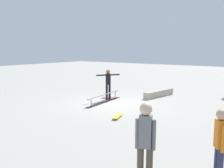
% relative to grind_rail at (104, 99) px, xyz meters
% --- Properties ---
extents(ground_plane, '(60.00, 60.00, 0.00)m').
position_rel_grind_rail_xyz_m(ground_plane, '(-0.13, 0.49, -0.19)').
color(ground_plane, '#ADA89E').
extents(grind_rail, '(3.03, 0.48, 0.43)m').
position_rel_grind_rail_xyz_m(grind_rail, '(0.00, 0.00, 0.00)').
color(grind_rail, black).
rests_on(grind_rail, ground_plane).
extents(skate_ledge, '(2.41, 0.83, 0.37)m').
position_rel_grind_rail_xyz_m(skate_ledge, '(-3.04, 1.67, -0.00)').
color(skate_ledge, '#B2A893').
rests_on(skate_ledge, ground_plane).
extents(skater_main, '(1.15, 0.78, 1.65)m').
position_rel_grind_rail_xyz_m(skater_main, '(-0.68, -0.24, 0.77)').
color(skater_main, black).
rests_on(skater_main, ground_plane).
extents(skateboard_main, '(0.55, 0.80, 0.09)m').
position_rel_grind_rail_xyz_m(skateboard_main, '(-0.91, -0.35, -0.11)').
color(skateboard_main, '#E05993').
rests_on(skateboard_main, ground_plane).
extents(bystander_grey_shirt, '(0.27, 0.40, 1.76)m').
position_rel_grind_rail_xyz_m(bystander_grey_shirt, '(5.78, 5.40, 0.80)').
color(bystander_grey_shirt, brown).
rests_on(bystander_grey_shirt, ground_plane).
extents(bystander_orange_shirt, '(0.34, 0.27, 1.59)m').
position_rel_grind_rail_xyz_m(bystander_orange_shirt, '(4.78, 6.53, 0.71)').
color(bystander_orange_shirt, '#2D3351').
rests_on(bystander_orange_shirt, ground_plane).
extents(loose_skateboard_yellow, '(0.82, 0.43, 0.09)m').
position_rel_grind_rail_xyz_m(loose_skateboard_yellow, '(1.96, 2.17, -0.11)').
color(loose_skateboard_yellow, yellow).
rests_on(loose_skateboard_yellow, ground_plane).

